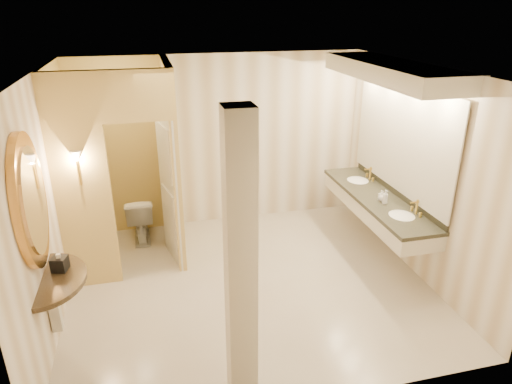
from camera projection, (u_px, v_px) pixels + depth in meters
The scene contains 16 objects.
floor at pixel (249, 283), 5.94m from camera, with size 4.50×4.50×0.00m, color beige.
ceiling at pixel (248, 71), 4.90m from camera, with size 4.50×4.50×0.00m, color silver.
wall_back at pixel (220, 142), 7.21m from camera, with size 4.50×0.02×2.70m, color silver.
wall_front at pixel (304, 279), 3.62m from camera, with size 4.50×0.02×2.70m, color silver.
wall_left at pixel (46, 206), 4.92m from camera, with size 0.02×4.00×2.70m, color silver.
wall_right at pixel (417, 172), 5.91m from camera, with size 0.02×4.00×2.70m, color silver.
toilet_closet at pixel (150, 166), 6.03m from camera, with size 1.50×1.55×2.70m.
wall_sconce at pixel (77, 158), 5.23m from camera, with size 0.14×0.14×0.42m.
vanity at pixel (386, 144), 6.10m from camera, with size 0.75×2.57×2.09m.
console_shelf at pixel (37, 236), 4.31m from camera, with size 1.00×1.00×1.95m.
pillar at pixel (241, 265), 3.81m from camera, with size 0.25×0.25×2.70m, color beige.
tissue_box at pixel (60, 264), 4.60m from camera, with size 0.14×0.14×0.14m, color black.
toilet at pixel (140, 218), 6.93m from camera, with size 0.40×0.70×0.71m, color white.
soap_bottle_a at pixel (381, 195), 6.23m from camera, with size 0.06×0.07×0.14m, color beige.
soap_bottle_b at pixel (382, 197), 6.21m from camera, with size 0.10×0.10×0.13m, color silver.
soap_bottle_c at pixel (385, 197), 6.11m from camera, with size 0.08×0.08×0.20m, color #C6B28C.
Camera 1 is at (-1.10, -4.90, 3.38)m, focal length 32.00 mm.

